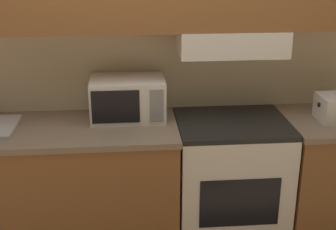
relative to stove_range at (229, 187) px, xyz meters
The scene contains 6 objects.
ground_plane 0.73m from the stove_range, 148.30° to the left, with size 16.00×16.00×0.00m, color brown.
wall_back 1.15m from the stove_range, 153.04° to the left, with size 5.38×0.38×2.55m.
lower_counter_main 1.17m from the stove_range, behind, with size 1.63×0.63×0.93m.
lower_counter_right_stub 0.69m from the stove_range, ahead, with size 0.67×0.63×0.93m.
stove_range is the anchor object (origin of this frame).
microwave 0.89m from the stove_range, 169.72° to the left, with size 0.46×0.32×0.26m.
Camera 1 is at (-0.16, -2.99, 1.99)m, focal length 50.00 mm.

